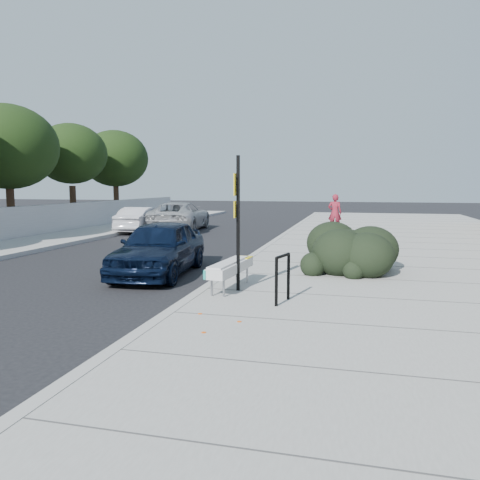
{
  "coord_description": "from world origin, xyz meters",
  "views": [
    {
      "loc": [
        3.26,
        -9.74,
        2.45
      ],
      "look_at": [
        0.3,
        2.16,
        1.0
      ],
      "focal_mm": 35.0,
      "sensor_mm": 36.0,
      "label": 1
    }
  ],
  "objects_px": {
    "bike_rack": "(283,274)",
    "suv_silver": "(179,216)",
    "sign_post": "(237,215)",
    "bench": "(231,268)",
    "sedan_navy": "(159,247)",
    "wagon_silver": "(142,220)",
    "pedestrian": "(335,213)"
  },
  "relations": [
    {
      "from": "bike_rack",
      "to": "suv_silver",
      "type": "xyz_separation_m",
      "value": [
        -7.91,
        14.73,
        0.04
      ]
    },
    {
      "from": "bike_rack",
      "to": "sign_post",
      "type": "distance_m",
      "value": 1.76
    },
    {
      "from": "bench",
      "to": "sign_post",
      "type": "distance_m",
      "value": 1.19
    },
    {
      "from": "bench",
      "to": "sedan_navy",
      "type": "bearing_deg",
      "value": 148.69
    },
    {
      "from": "bench",
      "to": "sign_post",
      "type": "height_order",
      "value": "sign_post"
    },
    {
      "from": "sign_post",
      "to": "sedan_navy",
      "type": "height_order",
      "value": "sign_post"
    },
    {
      "from": "bench",
      "to": "sedan_navy",
      "type": "distance_m",
      "value": 3.17
    },
    {
      "from": "wagon_silver",
      "to": "suv_silver",
      "type": "xyz_separation_m",
      "value": [
        1.5,
        1.42,
        0.11
      ]
    },
    {
      "from": "bench",
      "to": "pedestrian",
      "type": "relative_size",
      "value": 1.09
    },
    {
      "from": "sedan_navy",
      "to": "suv_silver",
      "type": "distance_m",
      "value": 12.57
    },
    {
      "from": "bench",
      "to": "bike_rack",
      "type": "height_order",
      "value": "bike_rack"
    },
    {
      "from": "bench",
      "to": "bike_rack",
      "type": "distance_m",
      "value": 1.62
    },
    {
      "from": "bench",
      "to": "pedestrian",
      "type": "distance_m",
      "value": 13.94
    },
    {
      "from": "bench",
      "to": "pedestrian",
      "type": "bearing_deg",
      "value": 88.77
    },
    {
      "from": "bike_rack",
      "to": "pedestrian",
      "type": "relative_size",
      "value": 0.52
    },
    {
      "from": "bench",
      "to": "sign_post",
      "type": "bearing_deg",
      "value": -25.41
    },
    {
      "from": "bench",
      "to": "wagon_silver",
      "type": "bearing_deg",
      "value": 128.77
    },
    {
      "from": "sedan_navy",
      "to": "wagon_silver",
      "type": "relative_size",
      "value": 1.1
    },
    {
      "from": "sign_post",
      "to": "sedan_navy",
      "type": "bearing_deg",
      "value": 140.61
    },
    {
      "from": "wagon_silver",
      "to": "pedestrian",
      "type": "relative_size",
      "value": 2.16
    },
    {
      "from": "sedan_navy",
      "to": "bench",
      "type": "bearing_deg",
      "value": -41.86
    },
    {
      "from": "bike_rack",
      "to": "suv_silver",
      "type": "relative_size",
      "value": 0.17
    },
    {
      "from": "sign_post",
      "to": "pedestrian",
      "type": "relative_size",
      "value": 1.58
    },
    {
      "from": "bench",
      "to": "bike_rack",
      "type": "relative_size",
      "value": 2.11
    },
    {
      "from": "pedestrian",
      "to": "bench",
      "type": "bearing_deg",
      "value": 85.44
    },
    {
      "from": "sign_post",
      "to": "suv_silver",
      "type": "bearing_deg",
      "value": 113.1
    },
    {
      "from": "bike_rack",
      "to": "sign_post",
      "type": "relative_size",
      "value": 0.33
    },
    {
      "from": "suv_silver",
      "to": "sedan_navy",
      "type": "bearing_deg",
      "value": 101.93
    },
    {
      "from": "bench",
      "to": "wagon_silver",
      "type": "distance_m",
      "value": 14.78
    },
    {
      "from": "sign_post",
      "to": "suv_silver",
      "type": "xyz_separation_m",
      "value": [
        -6.78,
        13.9,
        -1.03
      ]
    },
    {
      "from": "bench",
      "to": "sedan_navy",
      "type": "relative_size",
      "value": 0.46
    },
    {
      "from": "bench",
      "to": "sign_post",
      "type": "relative_size",
      "value": 0.69
    }
  ]
}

